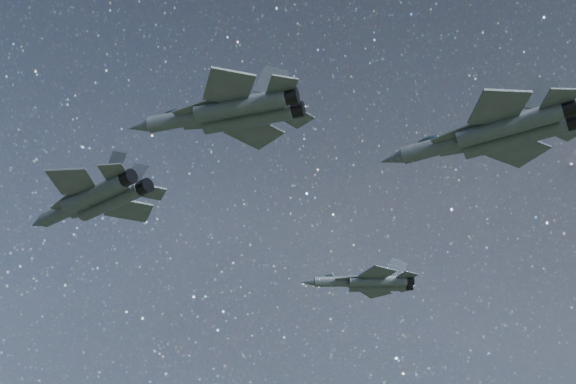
# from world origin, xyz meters

# --- Properties ---
(jet_lead) EXTENTS (18.64, 12.28, 4.78)m
(jet_lead) POSITION_xyz_m (-19.42, -3.60, 159.15)
(jet_lead) COLOR #373F45
(jet_left) EXTENTS (15.23, 10.49, 3.82)m
(jet_left) POSITION_xyz_m (5.94, 21.87, 157.71)
(jet_left) COLOR #373F45
(jet_right) EXTENTS (15.99, 11.34, 4.06)m
(jet_right) POSITION_xyz_m (-0.22, -16.47, 157.55)
(jet_right) COLOR #373F45
(jet_slot) EXTENTS (19.01, 12.93, 4.78)m
(jet_slot) POSITION_xyz_m (21.18, -6.07, 159.06)
(jet_slot) COLOR #373F45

